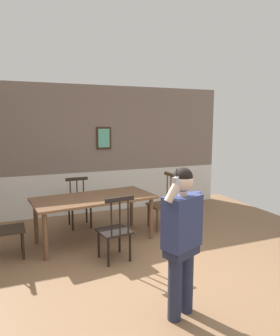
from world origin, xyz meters
The scene contains 8 objects.
ground_plane centered at (0.00, 0.00, 0.00)m, with size 7.56×7.56×0.00m, color #846042.
room_back_partition centered at (0.00, 3.44, 1.36)m, with size 6.45×0.17×2.82m.
dining_table centered at (-0.29, 1.71, 0.69)m, with size 2.10×1.18×0.77m.
chair_near_window centered at (-1.67, 1.55, 0.48)m, with size 0.46×0.46×1.03m.
chair_by_doorway centered at (-0.39, 2.57, 0.46)m, with size 0.45×0.45×0.94m.
chair_at_table_head centered at (-0.19, 0.85, 0.47)m, with size 0.50×0.50×0.99m.
chair_opposite_corner centered at (1.09, 1.87, 0.49)m, with size 0.48×0.48×1.05m.
person_figure centered at (0.07, -0.64, 0.90)m, with size 0.52×0.37×1.59m.
Camera 1 is at (-1.45, -3.25, 2.03)m, focal length 32.75 mm.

